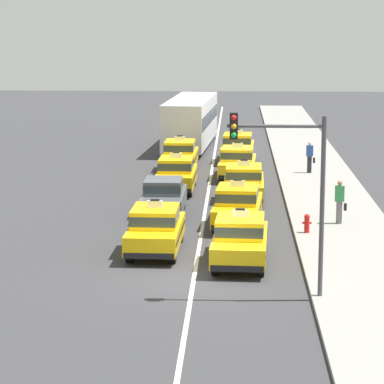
{
  "coord_description": "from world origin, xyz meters",
  "views": [
    {
      "loc": [
        1.31,
        -28.69,
        8.2
      ],
      "look_at": [
        -0.46,
        8.22,
        1.3
      ],
      "focal_mm": 86.17,
      "sensor_mm": 36.0,
      "label": 1
    }
  ],
  "objects_px": {
    "taxi_right_third": "(244,182)",
    "pedestrian_mid_block": "(310,157)",
    "taxi_left_third": "(176,173)",
    "taxi_left_sixth": "(197,119)",
    "taxi_left_nearest": "(155,228)",
    "taxi_right_nearest": "(240,239)",
    "pedestrian_near_crosswalk": "(340,202)",
    "traffic_light_pole": "(290,173)",
    "taxi_right_second": "(238,205)",
    "taxi_left_fourth": "(180,154)",
    "taxi_right_fifth": "(238,147)",
    "taxi_right_fourth": "(237,162)",
    "bus_left_fifth": "(191,120)",
    "sedan_left_second": "(164,196)",
    "fire_hydrant": "(307,222)"
  },
  "relations": [
    {
      "from": "taxi_left_sixth",
      "to": "taxi_right_third",
      "type": "height_order",
      "value": "same"
    },
    {
      "from": "taxi_right_third",
      "to": "taxi_right_fourth",
      "type": "distance_m",
      "value": 6.2
    },
    {
      "from": "taxi_left_sixth",
      "to": "pedestrian_near_crosswalk",
      "type": "relative_size",
      "value": 2.63
    },
    {
      "from": "sedan_left_second",
      "to": "taxi_left_third",
      "type": "height_order",
      "value": "taxi_left_third"
    },
    {
      "from": "pedestrian_near_crosswalk",
      "to": "traffic_light_pole",
      "type": "relative_size",
      "value": 0.31
    },
    {
      "from": "taxi_right_third",
      "to": "pedestrian_mid_block",
      "type": "xyz_separation_m",
      "value": [
        3.59,
        7.32,
        0.12
      ]
    },
    {
      "from": "taxi_right_fifth",
      "to": "bus_left_fifth",
      "type": "bearing_deg",
      "value": 116.96
    },
    {
      "from": "bus_left_fifth",
      "to": "traffic_light_pole",
      "type": "bearing_deg",
      "value": -82.29
    },
    {
      "from": "taxi_right_second",
      "to": "taxi_right_fourth",
      "type": "relative_size",
      "value": 1.01
    },
    {
      "from": "sedan_left_second",
      "to": "taxi_left_third",
      "type": "bearing_deg",
      "value": 88.25
    },
    {
      "from": "taxi_left_nearest",
      "to": "taxi_right_fifth",
      "type": "height_order",
      "value": "same"
    },
    {
      "from": "taxi_left_nearest",
      "to": "taxi_right_nearest",
      "type": "relative_size",
      "value": 0.99
    },
    {
      "from": "taxi_left_sixth",
      "to": "taxi_right_second",
      "type": "xyz_separation_m",
      "value": [
        3.07,
        -32.98,
        0.0
      ]
    },
    {
      "from": "taxi_right_nearest",
      "to": "taxi_right_second",
      "type": "relative_size",
      "value": 0.99
    },
    {
      "from": "bus_left_fifth",
      "to": "taxi_right_fifth",
      "type": "xyz_separation_m",
      "value": [
        3.04,
        -5.99,
        -0.94
      ]
    },
    {
      "from": "taxi_right_nearest",
      "to": "taxi_right_fourth",
      "type": "relative_size",
      "value": 1.0
    },
    {
      "from": "taxi_left_fourth",
      "to": "taxi_right_fifth",
      "type": "bearing_deg",
      "value": 45.63
    },
    {
      "from": "taxi_right_second",
      "to": "taxi_right_third",
      "type": "bearing_deg",
      "value": 86.86
    },
    {
      "from": "traffic_light_pole",
      "to": "taxi_left_third",
      "type": "bearing_deg",
      "value": 104.19
    },
    {
      "from": "taxi_left_third",
      "to": "taxi_right_nearest",
      "type": "height_order",
      "value": "same"
    },
    {
      "from": "taxi_right_third",
      "to": "taxi_right_fifth",
      "type": "xyz_separation_m",
      "value": [
        -0.28,
        12.06,
        0.0
      ]
    },
    {
      "from": "taxi_right_second",
      "to": "taxi_right_third",
      "type": "relative_size",
      "value": 1.02
    },
    {
      "from": "taxi_left_third",
      "to": "fire_hydrant",
      "type": "relative_size",
      "value": 6.28
    },
    {
      "from": "taxi_right_third",
      "to": "pedestrian_mid_block",
      "type": "bearing_deg",
      "value": 63.88
    },
    {
      "from": "taxi_right_fifth",
      "to": "taxi_right_fourth",
      "type": "bearing_deg",
      "value": -90.13
    },
    {
      "from": "taxi_right_third",
      "to": "pedestrian_mid_block",
      "type": "distance_m",
      "value": 8.15
    },
    {
      "from": "sedan_left_second",
      "to": "taxi_right_third",
      "type": "height_order",
      "value": "taxi_right_third"
    },
    {
      "from": "taxi_left_sixth",
      "to": "pedestrian_mid_block",
      "type": "height_order",
      "value": "taxi_left_sixth"
    },
    {
      "from": "taxi_left_third",
      "to": "taxi_left_sixth",
      "type": "bearing_deg",
      "value": 90.21
    },
    {
      "from": "sedan_left_second",
      "to": "taxi_right_second",
      "type": "xyz_separation_m",
      "value": [
        3.15,
        -2.03,
        0.03
      ]
    },
    {
      "from": "taxi_left_nearest",
      "to": "sedan_left_second",
      "type": "xyz_separation_m",
      "value": [
        -0.2,
        6.38,
        -0.03
      ]
    },
    {
      "from": "bus_left_fifth",
      "to": "taxi_right_third",
      "type": "xyz_separation_m",
      "value": [
        3.32,
        -18.05,
        -0.94
      ]
    },
    {
      "from": "pedestrian_mid_block",
      "to": "taxi_left_third",
      "type": "bearing_deg",
      "value": -144.15
    },
    {
      "from": "taxi_left_nearest",
      "to": "taxi_left_fourth",
      "type": "bearing_deg",
      "value": 90.75
    },
    {
      "from": "fire_hydrant",
      "to": "taxi_left_sixth",
      "type": "bearing_deg",
      "value": 99.42
    },
    {
      "from": "pedestrian_mid_block",
      "to": "traffic_light_pole",
      "type": "xyz_separation_m",
      "value": [
        -2.4,
        -22.55,
        2.83
      ]
    },
    {
      "from": "taxi_left_third",
      "to": "taxi_right_second",
      "type": "relative_size",
      "value": 0.98
    },
    {
      "from": "taxi_left_sixth",
      "to": "pedestrian_near_crosswalk",
      "type": "bearing_deg",
      "value": -77.72
    },
    {
      "from": "taxi_right_third",
      "to": "pedestrian_near_crosswalk",
      "type": "relative_size",
      "value": 2.62
    },
    {
      "from": "sedan_left_second",
      "to": "taxi_right_third",
      "type": "relative_size",
      "value": 0.94
    },
    {
      "from": "taxi_left_fourth",
      "to": "taxi_left_sixth",
      "type": "relative_size",
      "value": 0.99
    },
    {
      "from": "taxi_left_fourth",
      "to": "taxi_right_second",
      "type": "height_order",
      "value": "same"
    },
    {
      "from": "taxi_left_sixth",
      "to": "taxi_right_third",
      "type": "xyz_separation_m",
      "value": [
        3.36,
        -27.65,
        0.0
      ]
    },
    {
      "from": "taxi_left_fourth",
      "to": "sedan_left_second",
      "type": "bearing_deg",
      "value": -89.81
    },
    {
      "from": "sedan_left_second",
      "to": "pedestrian_near_crosswalk",
      "type": "relative_size",
      "value": 2.45
    },
    {
      "from": "bus_left_fifth",
      "to": "taxi_right_second",
      "type": "bearing_deg",
      "value": -82.62
    },
    {
      "from": "taxi_right_third",
      "to": "traffic_light_pole",
      "type": "relative_size",
      "value": 0.82
    },
    {
      "from": "taxi_left_fourth",
      "to": "taxi_left_sixth",
      "type": "bearing_deg",
      "value": 89.64
    },
    {
      "from": "taxi_left_fourth",
      "to": "pedestrian_near_crosswalk",
      "type": "xyz_separation_m",
      "value": [
        7.28,
        -14.05,
        0.15
      ]
    },
    {
      "from": "taxi_right_fifth",
      "to": "traffic_light_pole",
      "type": "height_order",
      "value": "traffic_light_pole"
    }
  ]
}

